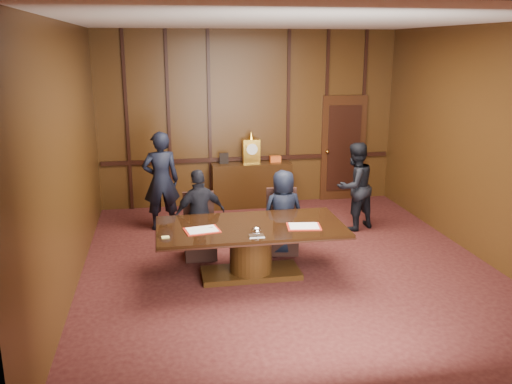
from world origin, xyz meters
TOP-DOWN VIEW (x-y plane):
  - room at (0.07, 0.14)m, footprint 7.00×7.04m
  - sideboard at (0.00, 3.26)m, footprint 1.60×0.45m
  - conference_table at (-0.60, -0.19)m, footprint 2.62×1.32m
  - folder_left at (-1.29, -0.30)m, footprint 0.51×0.40m
  - folder_right at (0.11, -0.39)m, footprint 0.50×0.39m
  - inkstand at (-0.60, -0.64)m, footprint 0.20×0.14m
  - notepad at (-1.78, -0.49)m, footprint 0.11×0.08m
  - chair_left at (-1.25, 0.69)m, footprint 0.48×0.48m
  - chair_right at (0.06, 0.69)m, footprint 0.54×0.54m
  - signatory_left at (-1.25, 0.61)m, footprint 0.89×0.58m
  - signatory_right at (0.05, 0.61)m, footprint 0.69×0.49m
  - witness_left at (-1.80, 2.13)m, footprint 0.68×0.49m
  - witness_right at (1.56, 1.53)m, footprint 0.94×0.85m

SIDE VIEW (x-z plane):
  - chair_left at x=-1.25m, z-range -0.20..0.79m
  - chair_right at x=0.06m, z-range -0.20..0.79m
  - sideboard at x=0.00m, z-range -0.28..1.26m
  - conference_table at x=-0.60m, z-range 0.13..0.89m
  - signatory_right at x=0.05m, z-range 0.00..1.34m
  - signatory_left at x=-1.25m, z-range 0.00..1.40m
  - notepad at x=-1.78m, z-range 0.76..0.77m
  - folder_left at x=-1.29m, z-range 0.76..0.78m
  - folder_right at x=0.11m, z-range 0.76..0.78m
  - witness_right at x=1.56m, z-range 0.00..1.57m
  - inkstand at x=-0.60m, z-range 0.76..0.87m
  - witness_left at x=-1.80m, z-range 0.00..1.76m
  - room at x=0.07m, z-range -0.03..3.47m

